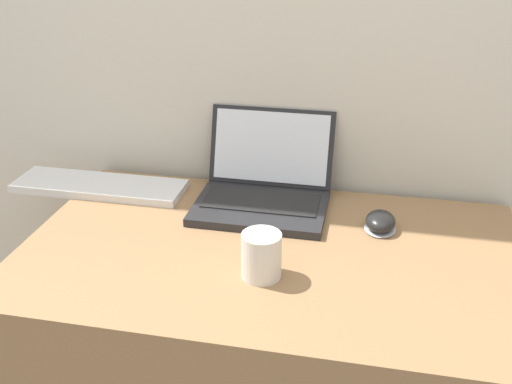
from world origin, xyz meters
name	(u,v)px	position (x,y,z in m)	size (l,w,h in m)	color
desk	(269,381)	(0.00, 0.33, 0.38)	(1.09, 0.65, 0.75)	#936D47
laptop	(264,186)	(-0.06, 0.54, 0.80)	(0.32, 0.29, 0.21)	#232326
drink_cup	(263,255)	(0.00, 0.22, 0.80)	(0.08, 0.08, 0.10)	silver
computer_mouse	(380,222)	(0.23, 0.47, 0.77)	(0.07, 0.09, 0.04)	#B2B2B7
external_keyboard	(100,186)	(-0.50, 0.53, 0.76)	(0.45, 0.13, 0.02)	silver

